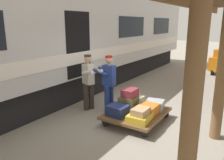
{
  "coord_description": "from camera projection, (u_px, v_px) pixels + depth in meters",
  "views": [
    {
      "loc": [
        -2.54,
        5.39,
        2.61
      ],
      "look_at": [
        0.6,
        0.5,
        1.15
      ],
      "focal_mm": 36.54,
      "sensor_mm": 36.0,
      "label": 1
    }
  ],
  "objects": [
    {
      "name": "ground_plane",
      "position": [
        139.0,
        119.0,
        6.37
      ],
      "size": [
        60.0,
        60.0,
        0.0
      ],
      "primitive_type": "plane",
      "color": "gray"
    },
    {
      "name": "train_car",
      "position": [
        45.0,
        39.0,
        7.77
      ],
      "size": [
        3.02,
        20.06,
        4.0
      ],
      "color": "#B7BABF",
      "rests_on": "ground_plane"
    },
    {
      "name": "luggage_cart",
      "position": [
        137.0,
        113.0,
        6.15
      ],
      "size": [
        1.39,
        1.72,
        0.28
      ],
      "color": "brown",
      "rests_on": "ground_plane"
    },
    {
      "name": "suitcase_orange_carryall",
      "position": [
        148.0,
        110.0,
        5.95
      ],
      "size": [
        0.46,
        0.6,
        0.25
      ],
      "primitive_type": "cube",
      "rotation": [
        0.0,
        0.0,
        -0.02
      ],
      "color": "#CC6B23",
      "rests_on": "luggage_cart"
    },
    {
      "name": "suitcase_cream_canvas",
      "position": [
        134.0,
        101.0,
        6.66
      ],
      "size": [
        0.46,
        0.56,
        0.24
      ],
      "primitive_type": "cube",
      "rotation": [
        0.0,
        0.0,
        -0.1
      ],
      "color": "beige",
      "rests_on": "luggage_cart"
    },
    {
      "name": "suitcase_yellow_case",
      "position": [
        140.0,
        117.0,
        5.57
      ],
      "size": [
        0.55,
        0.65,
        0.17
      ],
      "primitive_type": "cube",
      "rotation": [
        0.0,
        0.0,
        0.07
      ],
      "color": "gold",
      "rests_on": "luggage_cart"
    },
    {
      "name": "suitcase_brown_leather",
      "position": [
        127.0,
        107.0,
        6.28
      ],
      "size": [
        0.52,
        0.63,
        0.17
      ],
      "primitive_type": "cube",
      "rotation": [
        0.0,
        0.0,
        0.09
      ],
      "color": "brown",
      "rests_on": "luggage_cart"
    },
    {
      "name": "suitcase_gray_aluminum",
      "position": [
        155.0,
        105.0,
        6.33
      ],
      "size": [
        0.54,
        0.53,
        0.24
      ],
      "primitive_type": "cube",
      "rotation": [
        0.0,
        0.0,
        0.15
      ],
      "color": "#9EA0A5",
      "rests_on": "luggage_cart"
    },
    {
      "name": "suitcase_navy_fabric",
      "position": [
        118.0,
        110.0,
        5.89
      ],
      "size": [
        0.53,
        0.5,
        0.27
      ],
      "primitive_type": "cube",
      "rotation": [
        0.0,
        0.0,
        -0.08
      ],
      "color": "navy",
      "rests_on": "luggage_cart"
    },
    {
      "name": "suitcase_olive_duffel",
      "position": [
        129.0,
        100.0,
        6.25
      ],
      "size": [
        0.47,
        0.5,
        0.2
      ],
      "primitive_type": "cube",
      "rotation": [
        0.0,
        0.0,
        0.07
      ],
      "color": "brown",
      "rests_on": "suitcase_brown_leather"
    },
    {
      "name": "suitcase_burgundy_valise",
      "position": [
        130.0,
        93.0,
        6.2
      ],
      "size": [
        0.34,
        0.47,
        0.21
      ],
      "primitive_type": "cube",
      "rotation": [
        0.0,
        0.0,
        0.02
      ],
      "color": "maroon",
      "rests_on": "suitcase_olive_duffel"
    },
    {
      "name": "suitcase_tan_vintage",
      "position": [
        141.0,
        111.0,
        5.51
      ],
      "size": [
        0.35,
        0.46,
        0.16
      ],
      "primitive_type": "cube",
      "rotation": [
        0.0,
        0.0,
        -0.02
      ],
      "color": "tan",
      "rests_on": "suitcase_yellow_case"
    },
    {
      "name": "porter_in_overalls",
      "position": [
        108.0,
        82.0,
        6.72
      ],
      "size": [
        0.67,
        0.42,
        1.7
      ],
      "color": "navy",
      "rests_on": "ground_plane"
    },
    {
      "name": "porter_by_door",
      "position": [
        89.0,
        80.0,
        6.87
      ],
      "size": [
        0.73,
        0.57,
        1.7
      ],
      "color": "#332D28",
      "rests_on": "ground_plane"
    }
  ]
}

